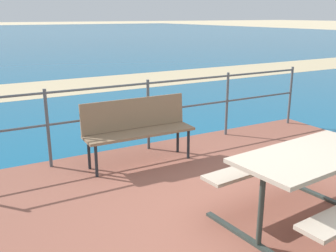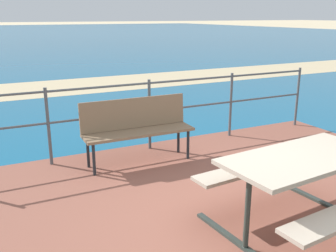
# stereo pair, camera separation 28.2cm
# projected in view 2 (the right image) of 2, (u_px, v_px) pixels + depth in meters

# --- Properties ---
(ground_plane) EXTENTS (240.00, 240.00, 0.00)m
(ground_plane) POSITION_uv_depth(u_px,v_px,m) (244.00, 225.00, 3.84)
(ground_plane) COLOR beige
(patio_paving) EXTENTS (6.40, 5.20, 0.06)m
(patio_paving) POSITION_uv_depth(u_px,v_px,m) (244.00, 222.00, 3.83)
(patio_paving) COLOR brown
(patio_paving) RESTS_ON ground
(sea_water) EXTENTS (90.00, 90.00, 0.01)m
(sea_water) POSITION_uv_depth(u_px,v_px,m) (1.00, 36.00, 38.31)
(sea_water) COLOR #145B84
(sea_water) RESTS_ON ground
(beach_strip) EXTENTS (54.02, 3.01, 0.01)m
(beach_strip) POSITION_uv_depth(u_px,v_px,m) (67.00, 87.00, 11.17)
(beach_strip) COLOR tan
(beach_strip) RESTS_ON ground
(picnic_table) EXTENTS (1.65, 1.49, 0.75)m
(picnic_table) POSITION_uv_depth(u_px,v_px,m) (301.00, 174.00, 3.50)
(picnic_table) COLOR tan
(picnic_table) RESTS_ON patio_paving
(park_bench) EXTENTS (1.52, 0.43, 0.88)m
(park_bench) POSITION_uv_depth(u_px,v_px,m) (137.00, 124.00, 5.21)
(park_bench) COLOR #7A6047
(park_bench) RESTS_ON patio_paving
(railing_fence) EXTENTS (5.94, 0.04, 1.07)m
(railing_fence) POSITION_uv_depth(u_px,v_px,m) (149.00, 105.00, 5.68)
(railing_fence) COLOR #4C5156
(railing_fence) RESTS_ON patio_paving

